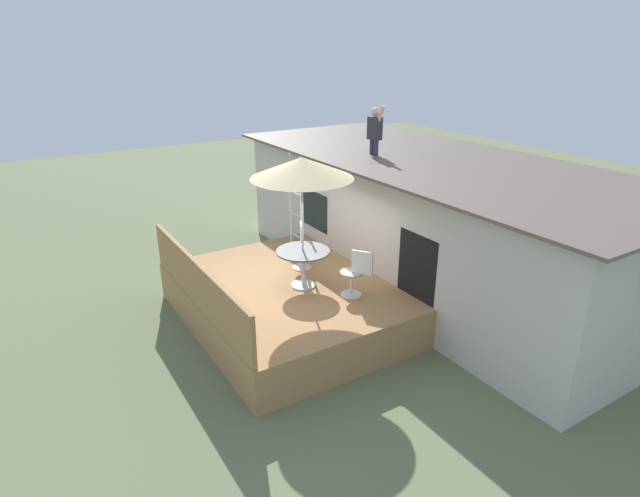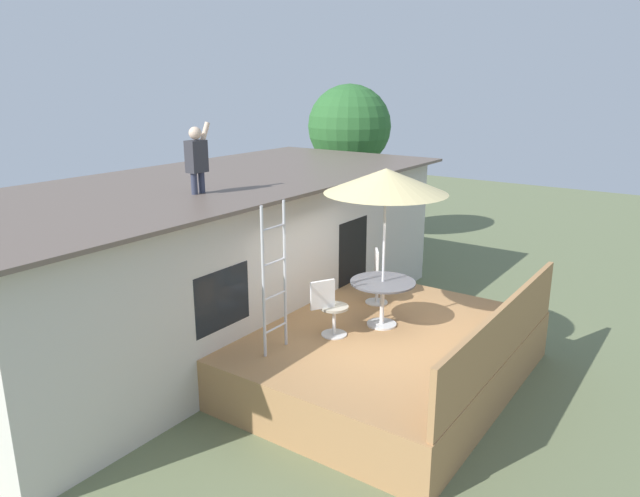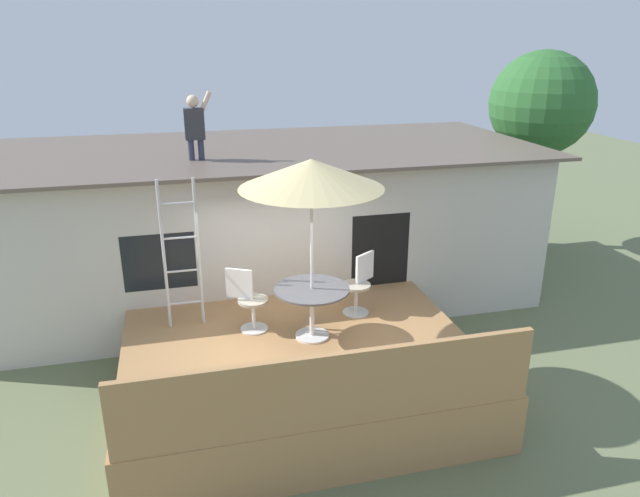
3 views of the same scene
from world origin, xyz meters
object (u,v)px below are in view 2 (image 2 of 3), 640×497
(patio_table, at_px, (383,291))
(patio_chair_right, at_px, (377,277))
(person_figure, at_px, (197,155))
(patio_chair_left, at_px, (330,308))
(patio_umbrella, at_px, (386,181))
(backyard_tree, at_px, (349,127))
(step_ladder, at_px, (274,279))

(patio_table, bearing_deg, patio_chair_right, 34.48)
(patio_table, height_order, person_figure, person_figure)
(patio_chair_right, bearing_deg, patio_chair_left, -29.24)
(patio_umbrella, height_order, backyard_tree, backyard_tree)
(step_ladder, height_order, patio_chair_left, step_ladder)
(patio_table, height_order, step_ladder, step_ladder)
(patio_table, distance_m, person_figure, 3.63)
(patio_table, bearing_deg, patio_chair_left, 151.58)
(patio_chair_left, relative_size, backyard_tree, 0.20)
(patio_chair_left, height_order, patio_chair_right, same)
(patio_umbrella, bearing_deg, step_ladder, 154.48)
(patio_chair_right, xyz_separation_m, backyard_tree, (5.59, 4.14, 2.09))
(patio_chair_right, bearing_deg, patio_umbrella, 0.00)
(step_ladder, bearing_deg, patio_chair_left, -22.63)
(step_ladder, relative_size, person_figure, 1.98)
(patio_chair_right, bearing_deg, backyard_tree, -177.99)
(patio_table, bearing_deg, patio_umbrella, 172.87)
(patio_table, distance_m, patio_chair_right, 1.08)
(step_ladder, height_order, person_figure, person_figure)
(person_figure, xyz_separation_m, patio_chair_right, (2.20, -2.05, -2.22))
(patio_chair_left, bearing_deg, patio_umbrella, 0.00)
(patio_chair_left, distance_m, patio_chair_right, 1.72)
(patio_table, xyz_separation_m, patio_chair_left, (-0.83, 0.45, -0.13))
(person_figure, height_order, backyard_tree, backyard_tree)
(patio_chair_left, bearing_deg, patio_table, 0.00)
(patio_table, bearing_deg, step_ladder, 154.48)
(person_figure, bearing_deg, patio_umbrella, -63.65)
(step_ladder, bearing_deg, patio_table, -25.52)
(patio_umbrella, height_order, step_ladder, patio_umbrella)
(patio_umbrella, relative_size, patio_chair_left, 2.76)
(patio_table, height_order, patio_umbrella, patio_umbrella)
(patio_umbrella, height_order, patio_chair_left, patio_umbrella)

